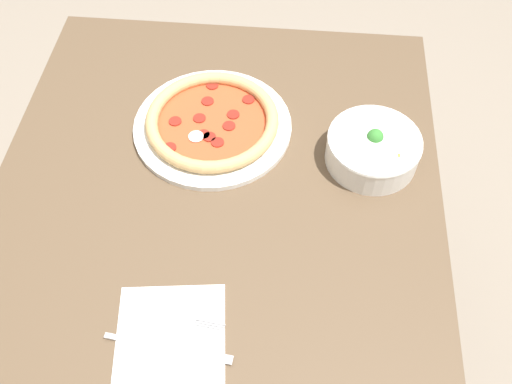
{
  "coord_description": "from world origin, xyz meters",
  "views": [
    {
      "loc": [
        0.62,
        0.14,
        1.63
      ],
      "look_at": [
        -0.0,
        0.08,
        0.77
      ],
      "focal_mm": 40.0,
      "sensor_mm": 36.0,
      "label": 1
    }
  ],
  "objects": [
    {
      "name": "ground_plane",
      "position": [
        0.0,
        0.0,
        0.0
      ],
      "size": [
        8.0,
        8.0,
        0.0
      ],
      "primitive_type": "plane",
      "color": "gray"
    },
    {
      "name": "dining_table",
      "position": [
        0.0,
        0.0,
        0.63
      ],
      "size": [
        1.01,
        0.86,
        0.75
      ],
      "color": "brown",
      "rests_on": "ground_plane"
    },
    {
      "name": "pizza",
      "position": [
        -0.17,
        -0.03,
        0.76
      ],
      "size": [
        0.33,
        0.33,
        0.04
      ],
      "color": "white",
      "rests_on": "dining_table"
    },
    {
      "name": "bowl",
      "position": [
        -0.12,
        0.3,
        0.78
      ],
      "size": [
        0.18,
        0.18,
        0.08
      ],
      "color": "white",
      "rests_on": "dining_table"
    },
    {
      "name": "napkin",
      "position": [
        0.28,
        -0.03,
        0.75
      ],
      "size": [
        0.2,
        0.2,
        0.0
      ],
      "color": "white",
      "rests_on": "dining_table"
    },
    {
      "name": "fork",
      "position": [
        0.26,
        -0.04,
        0.75
      ],
      "size": [
        0.03,
        0.17,
        0.0
      ],
      "rotation": [
        0.0,
        0.0,
        1.46
      ],
      "color": "silver",
      "rests_on": "napkin"
    },
    {
      "name": "knife",
      "position": [
        0.3,
        -0.04,
        0.75
      ],
      "size": [
        0.03,
        0.21,
        0.01
      ],
      "rotation": [
        0.0,
        0.0,
        1.46
      ],
      "color": "silver",
      "rests_on": "napkin"
    }
  ]
}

